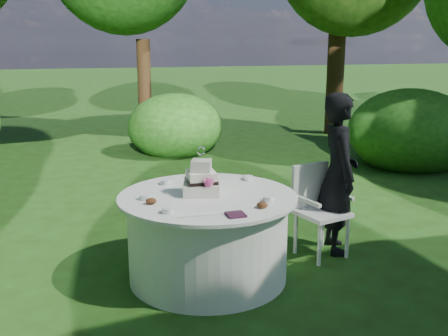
{
  "coord_description": "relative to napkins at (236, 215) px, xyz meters",
  "views": [
    {
      "loc": [
        -1.14,
        -4.22,
        2.06
      ],
      "look_at": [
        0.15,
        0.0,
        1.0
      ],
      "focal_mm": 42.0,
      "sensor_mm": 36.0,
      "label": 1
    }
  ],
  "objects": [
    {
      "name": "guest",
      "position": [
        1.35,
        0.85,
        0.02
      ],
      "size": [
        0.5,
        0.65,
        1.6
      ],
      "primitive_type": "imported",
      "rotation": [
        0.0,
        0.0,
        1.35
      ],
      "color": "black",
      "rests_on": "ground"
    },
    {
      "name": "petal_cups",
      "position": [
        -0.15,
        0.31,
        0.02
      ],
      "size": [
        0.92,
        0.46,
        0.05
      ],
      "color": "#562D16",
      "rests_on": "table"
    },
    {
      "name": "votives",
      "position": [
        -0.11,
        0.64,
        0.01
      ],
      "size": [
        1.14,
        0.95,
        0.04
      ],
      "color": "white",
      "rests_on": "table"
    },
    {
      "name": "table",
      "position": [
        -0.06,
        0.61,
        -0.39
      ],
      "size": [
        1.56,
        1.56,
        0.77
      ],
      "color": "silver",
      "rests_on": "ground"
    },
    {
      "name": "napkins",
      "position": [
        0.0,
        0.0,
        0.0
      ],
      "size": [
        0.14,
        0.14,
        0.02
      ],
      "primitive_type": "cube",
      "color": "#411C32",
      "rests_on": "table"
    },
    {
      "name": "ground",
      "position": [
        -0.06,
        0.61,
        -0.78
      ],
      "size": [
        80.0,
        80.0,
        0.0
      ],
      "primitive_type": "plane",
      "color": "#1F390F",
      "rests_on": "ground"
    },
    {
      "name": "cake",
      "position": [
        -0.1,
        0.65,
        0.1
      ],
      "size": [
        0.38,
        0.38,
        0.43
      ],
      "color": "white",
      "rests_on": "table"
    },
    {
      "name": "chair",
      "position": [
        1.12,
        0.83,
        -0.26
      ],
      "size": [
        0.54,
        0.53,
        0.9
      ],
      "color": "silver",
      "rests_on": "ground"
    },
    {
      "name": "feather_plume",
      "position": [
        -0.25,
        0.1,
        -0.0
      ],
      "size": [
        0.48,
        0.07,
        0.01
      ],
      "primitive_type": "ellipsoid",
      "color": "white",
      "rests_on": "table"
    }
  ]
}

